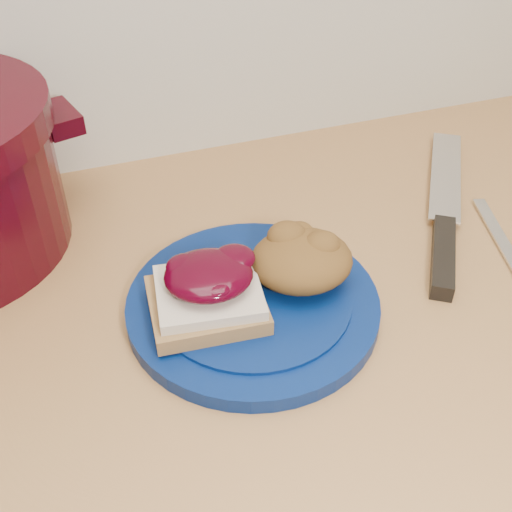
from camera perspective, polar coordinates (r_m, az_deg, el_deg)
name	(u,v)px	position (r m, az deg, el deg)	size (l,w,h in m)	color
plate	(253,305)	(0.61, -0.27, -4.38)	(0.24, 0.24, 0.02)	#061B54
sandwich	(208,291)	(0.58, -4.31, -3.10)	(0.11, 0.10, 0.05)	olive
stuffing_mound	(302,261)	(0.60, 4.07, -0.41)	(0.10, 0.08, 0.05)	brown
chef_knife	(444,231)	(0.72, 16.36, 2.12)	(0.20, 0.28, 0.02)	black
butter_knife	(506,248)	(0.73, 21.30, 0.70)	(0.18, 0.01, 0.00)	silver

